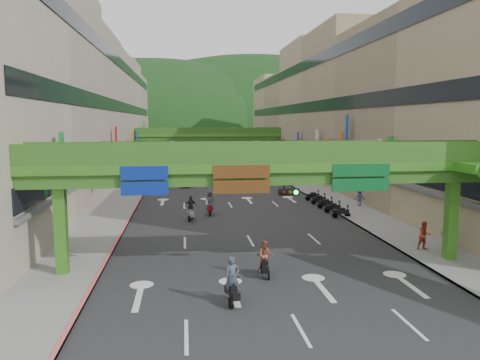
% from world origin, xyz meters
% --- Properties ---
extents(ground, '(320.00, 320.00, 0.00)m').
position_xyz_m(ground, '(0.00, 0.00, 0.00)').
color(ground, black).
rests_on(ground, ground).
extents(road_slab, '(18.00, 140.00, 0.02)m').
position_xyz_m(road_slab, '(0.00, 50.00, 0.01)').
color(road_slab, '#28282B').
rests_on(road_slab, ground).
extents(sidewalk_left, '(4.00, 140.00, 0.15)m').
position_xyz_m(sidewalk_left, '(-11.00, 50.00, 0.07)').
color(sidewalk_left, gray).
rests_on(sidewalk_left, ground).
extents(sidewalk_right, '(4.00, 140.00, 0.15)m').
position_xyz_m(sidewalk_right, '(11.00, 50.00, 0.07)').
color(sidewalk_right, gray).
rests_on(sidewalk_right, ground).
extents(curb_left, '(0.20, 140.00, 0.18)m').
position_xyz_m(curb_left, '(-9.10, 50.00, 0.09)').
color(curb_left, '#CC5959').
rests_on(curb_left, ground).
extents(curb_right, '(0.20, 140.00, 0.18)m').
position_xyz_m(curb_right, '(9.10, 50.00, 0.09)').
color(curb_right, gray).
rests_on(curb_right, ground).
extents(building_row_left, '(12.80, 95.00, 19.00)m').
position_xyz_m(building_row_left, '(-18.93, 50.00, 9.46)').
color(building_row_left, '#9E937F').
rests_on(building_row_left, ground).
extents(building_row_right, '(12.80, 95.00, 19.00)m').
position_xyz_m(building_row_right, '(18.93, 50.00, 9.46)').
color(building_row_right, gray).
rests_on(building_row_right, ground).
extents(overpass_near, '(28.00, 12.27, 7.10)m').
position_xyz_m(overpass_near, '(0.93, 5.38, 5.21)').
color(overpass_near, '#4C9E2D').
rests_on(overpass_near, ground).
extents(overpass_far, '(28.00, 2.20, 7.10)m').
position_xyz_m(overpass_far, '(0.00, 65.00, 5.40)').
color(overpass_far, '#4C9E2D').
rests_on(overpass_far, ground).
extents(hill_left, '(168.00, 140.00, 112.00)m').
position_xyz_m(hill_left, '(-15.00, 160.00, 0.00)').
color(hill_left, '#1C4419').
rests_on(hill_left, ground).
extents(hill_right, '(208.00, 176.00, 128.00)m').
position_xyz_m(hill_right, '(25.00, 180.00, 0.00)').
color(hill_right, '#1C4419').
rests_on(hill_right, ground).
extents(bunting_string, '(26.00, 0.36, 0.47)m').
position_xyz_m(bunting_string, '(0.00, 30.00, 5.96)').
color(bunting_string, black).
rests_on(bunting_string, ground).
extents(scooter_rider_near, '(0.77, 1.58, 2.19)m').
position_xyz_m(scooter_rider_near, '(-2.41, 1.00, 1.04)').
color(scooter_rider_near, black).
rests_on(scooter_rider_near, ground).
extents(scooter_rider_mid, '(0.88, 1.59, 1.97)m').
position_xyz_m(scooter_rider_mid, '(-0.28, 4.53, 1.01)').
color(scooter_rider_mid, black).
rests_on(scooter_rider_mid, ground).
extents(scooter_rider_left, '(1.09, 1.58, 2.09)m').
position_xyz_m(scooter_rider_left, '(-3.99, 19.25, 1.05)').
color(scooter_rider_left, gray).
rests_on(scooter_rider_left, ground).
extents(scooter_rider_far, '(0.88, 1.60, 2.15)m').
position_xyz_m(scooter_rider_far, '(-2.27, 21.32, 1.10)').
color(scooter_rider_far, maroon).
rests_on(scooter_rider_far, ground).
extents(parked_scooter_row, '(1.60, 9.35, 1.08)m').
position_xyz_m(parked_scooter_row, '(8.80, 23.11, 0.52)').
color(parked_scooter_row, black).
rests_on(parked_scooter_row, ground).
extents(car_silver, '(1.89, 4.33, 1.39)m').
position_xyz_m(car_silver, '(-4.21, 40.28, 0.69)').
color(car_silver, silver).
rests_on(car_silver, ground).
extents(car_yellow, '(2.17, 4.08, 1.32)m').
position_xyz_m(car_yellow, '(1.84, 41.13, 0.66)').
color(car_yellow, gold).
rests_on(car_yellow, ground).
extents(pedestrian_red, '(0.89, 0.70, 1.82)m').
position_xyz_m(pedestrian_red, '(10.51, 8.00, 0.91)').
color(pedestrian_red, '#B13C2C').
rests_on(pedestrian_red, ground).
extents(pedestrian_dark, '(1.07, 0.97, 1.75)m').
position_xyz_m(pedestrian_dark, '(12.20, 8.00, 0.87)').
color(pedestrian_dark, '#222128').
rests_on(pedestrian_dark, ground).
extents(pedestrian_blue, '(0.80, 0.56, 1.61)m').
position_xyz_m(pedestrian_blue, '(12.20, 23.37, 0.81)').
color(pedestrian_blue, navy).
rests_on(pedestrian_blue, ground).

